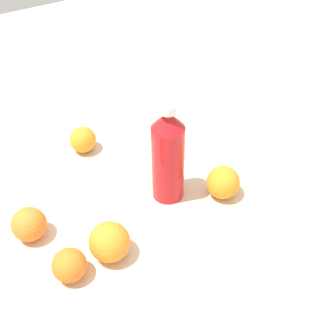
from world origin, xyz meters
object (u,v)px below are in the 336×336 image
orange_1 (29,224)px  orange_4 (83,140)px  orange_2 (69,265)px  water_bottle (168,155)px  orange_0 (109,242)px  orange_3 (223,182)px  folded_napkin (41,156)px

orange_1 → orange_4: (0.21, -0.20, -0.00)m
orange_1 → orange_2: size_ratio=1.07×
orange_1 → orange_2: bearing=-165.1°
water_bottle → orange_4: (0.24, 0.11, -0.08)m
orange_0 → orange_2: (-0.01, 0.09, -0.01)m
orange_4 → water_bottle: bearing=-155.9°
orange_0 → orange_3: (0.03, -0.29, -0.00)m
folded_napkin → orange_4: bearing=-105.2°
orange_2 → orange_4: size_ratio=1.02×
orange_2 → folded_napkin: (0.37, -0.06, -0.03)m
orange_2 → folded_napkin: 0.38m
orange_1 → orange_3: bearing=-103.2°
water_bottle → orange_3: water_bottle is taller
orange_1 → folded_napkin: size_ratio=0.59×
orange_0 → orange_3: bearing=-84.1°
water_bottle → orange_0: size_ratio=3.00×
water_bottle → folded_napkin: size_ratio=2.01×
orange_1 → orange_0: bearing=-136.0°
water_bottle → orange_0: (-0.09, 0.19, -0.08)m
orange_2 → orange_3: orange_3 is taller
orange_4 → folded_napkin: (0.03, 0.10, -0.03)m
orange_0 → folded_napkin: bearing=4.0°
orange_4 → orange_0: bearing=166.8°
water_bottle → orange_3: size_ratio=3.27×
orange_2 → folded_napkin: bearing=-9.5°
water_bottle → orange_3: (-0.06, -0.11, -0.08)m
orange_1 → orange_4: size_ratio=1.10×
orange_1 → orange_3: 0.43m
water_bottle → orange_2: size_ratio=3.67×
orange_2 → folded_napkin: size_ratio=0.55×
orange_3 → orange_4: 0.37m
water_bottle → orange_0: water_bottle is taller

